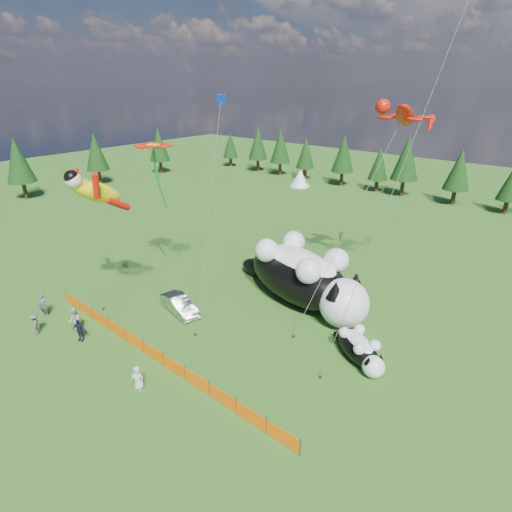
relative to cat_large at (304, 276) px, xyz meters
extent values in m
plane|color=#12390A|center=(-3.21, -8.92, -2.27)|extent=(160.00, 160.00, 0.00)
cylinder|color=#262626|center=(-14.21, -11.92, -1.72)|extent=(0.06, 0.06, 1.10)
cylinder|color=#262626|center=(-12.21, -11.92, -1.72)|extent=(0.06, 0.06, 1.10)
cylinder|color=#262626|center=(-10.21, -11.92, -1.72)|extent=(0.06, 0.06, 1.10)
cylinder|color=#262626|center=(-8.21, -11.92, -1.72)|extent=(0.06, 0.06, 1.10)
cylinder|color=#262626|center=(-6.21, -11.92, -1.72)|extent=(0.06, 0.06, 1.10)
cylinder|color=#262626|center=(-4.21, -11.92, -1.72)|extent=(0.06, 0.06, 1.10)
cylinder|color=#262626|center=(-2.21, -11.92, -1.72)|extent=(0.06, 0.06, 1.10)
cylinder|color=#262626|center=(-0.21, -11.92, -1.72)|extent=(0.06, 0.06, 1.10)
cylinder|color=#262626|center=(1.79, -11.92, -1.72)|extent=(0.06, 0.06, 1.10)
cylinder|color=#262626|center=(3.79, -11.92, -1.72)|extent=(0.06, 0.06, 1.10)
cylinder|color=#262626|center=(5.79, -11.92, -1.72)|extent=(0.06, 0.06, 1.10)
cylinder|color=#262626|center=(7.79, -11.92, -1.72)|extent=(0.06, 0.06, 1.10)
cube|color=#FB6405|center=(-13.21, -11.92, -1.77)|extent=(2.00, 0.04, 0.90)
cube|color=#FB6405|center=(-11.21, -11.92, -1.77)|extent=(2.00, 0.04, 0.90)
cube|color=#FB6405|center=(-9.21, -11.92, -1.77)|extent=(2.00, 0.04, 0.90)
cube|color=#FB6405|center=(-7.21, -11.92, -1.77)|extent=(2.00, 0.04, 0.90)
cube|color=#FB6405|center=(-5.21, -11.92, -1.77)|extent=(2.00, 0.04, 0.90)
cube|color=#FB6405|center=(-3.21, -11.92, -1.77)|extent=(2.00, 0.04, 0.90)
cube|color=#FB6405|center=(-1.21, -11.92, -1.77)|extent=(2.00, 0.04, 0.90)
cube|color=#FB6405|center=(0.79, -11.92, -1.77)|extent=(2.00, 0.04, 0.90)
cube|color=#FB6405|center=(2.79, -11.92, -1.77)|extent=(2.00, 0.04, 0.90)
cube|color=#FB6405|center=(4.79, -11.92, -1.77)|extent=(2.00, 0.04, 0.90)
cube|color=#FB6405|center=(6.79, -11.92, -1.77)|extent=(2.00, 0.04, 0.90)
ellipsoid|color=black|center=(-0.56, 0.12, -0.29)|extent=(10.68, 6.64, 3.97)
ellipsoid|color=white|center=(-0.56, 0.12, 0.70)|extent=(8.03, 4.83, 2.43)
sphere|color=white|center=(3.96, -0.86, -0.51)|extent=(3.53, 3.53, 3.53)
sphere|color=#F55F70|center=(5.43, -1.18, -0.51)|extent=(0.49, 0.49, 0.49)
ellipsoid|color=black|center=(-5.73, 1.25, -1.50)|extent=(3.34, 2.17, 1.54)
cone|color=black|center=(3.74, -1.90, 0.90)|extent=(1.23, 1.23, 1.23)
cone|color=black|center=(4.19, 0.17, 0.90)|extent=(1.23, 1.23, 1.23)
sphere|color=white|center=(2.11, 1.01, 1.59)|extent=(1.85, 1.85, 1.85)
sphere|color=white|center=(1.50, -1.79, 1.59)|extent=(1.85, 1.85, 1.85)
sphere|color=white|center=(-2.41, 1.99, 1.59)|extent=(1.85, 1.85, 1.85)
sphere|color=white|center=(-3.02, -0.81, 1.59)|extent=(1.85, 1.85, 1.85)
ellipsoid|color=black|center=(6.51, -3.64, -1.52)|extent=(4.13, 3.51, 1.51)
ellipsoid|color=white|center=(6.51, -3.64, -1.14)|extent=(3.08, 2.59, 0.92)
sphere|color=white|center=(8.00, -4.58, -1.60)|extent=(1.34, 1.34, 1.34)
sphere|color=#F55F70|center=(8.48, -4.89, -1.60)|extent=(0.19, 0.19, 0.19)
ellipsoid|color=black|center=(4.81, -2.56, -1.98)|extent=(1.30, 1.12, 0.59)
cone|color=black|center=(7.78, -4.92, -1.07)|extent=(0.47, 0.47, 0.47)
cone|color=black|center=(8.21, -4.24, -1.07)|extent=(0.47, 0.47, 0.47)
sphere|color=white|center=(7.58, -3.67, -0.81)|extent=(0.70, 0.70, 0.70)
sphere|color=white|center=(7.00, -4.59, -0.81)|extent=(0.70, 0.70, 0.70)
sphere|color=white|center=(6.09, -2.73, -0.81)|extent=(0.70, 0.70, 0.70)
sphere|color=white|center=(5.51, -3.65, -0.81)|extent=(0.70, 0.70, 0.70)
imported|color=#A5A5A9|center=(-6.28, -7.21, -1.63)|extent=(4.08, 2.12, 1.28)
imported|color=#535357|center=(-13.55, -13.94, -1.36)|extent=(0.80, 0.71, 1.83)
imported|color=beige|center=(-9.71, -13.52, -1.32)|extent=(1.05, 0.81, 1.90)
imported|color=#131A35|center=(-8.63, -13.81, -1.46)|extent=(1.07, 0.85, 1.62)
imported|color=#535357|center=(-11.65, -15.39, -1.48)|extent=(1.15, 1.03, 1.59)
imported|color=beige|center=(-1.73, -14.07, -1.50)|extent=(0.89, 0.77, 1.54)
cylinder|color=#595959|center=(-8.45, -8.05, 2.38)|extent=(0.03, 0.03, 10.57)
cube|color=#262626|center=(-6.52, -6.07, -2.19)|extent=(0.15, 0.15, 0.16)
cylinder|color=#595959|center=(3.08, 0.60, 4.70)|extent=(0.03, 0.03, 16.99)
cube|color=#262626|center=(2.17, -4.37, -2.19)|extent=(0.15, 0.15, 0.16)
cylinder|color=#595959|center=(-10.64, -7.96, 3.64)|extent=(0.03, 0.03, 12.81)
cube|color=#262626|center=(-11.04, -10.72, -2.19)|extent=(0.15, 0.15, 0.16)
cube|color=#198D2A|center=(-10.24, -5.20, 6.80)|extent=(0.21, 0.21, 4.59)
cylinder|color=#595959|center=(-4.56, -5.41, 5.20)|extent=(0.03, 0.03, 16.16)
cube|color=#262626|center=(-3.13, -8.50, -2.19)|extent=(0.15, 0.15, 0.16)
cylinder|color=#595959|center=(7.04, -2.84, 8.40)|extent=(0.03, 0.03, 22.59)
cube|color=#262626|center=(5.72, -6.72, -2.19)|extent=(0.15, 0.15, 0.16)
camera|label=1|loc=(14.69, -23.43, 13.78)|focal=28.00mm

